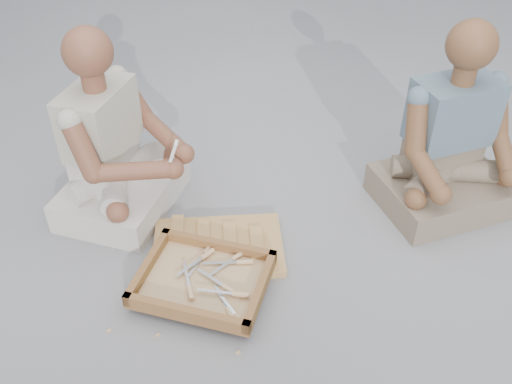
% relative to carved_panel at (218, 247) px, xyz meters
% --- Properties ---
extents(ground, '(60.00, 60.00, 0.00)m').
position_rel_carved_panel_xyz_m(ground, '(0.27, -0.05, -0.02)').
color(ground, '#96979B').
rests_on(ground, ground).
extents(carved_panel, '(0.69, 0.56, 0.04)m').
position_rel_carved_panel_xyz_m(carved_panel, '(0.00, 0.00, 0.00)').
color(carved_panel, '#AE7143').
rests_on(carved_panel, ground).
extents(tool_tray, '(0.58, 0.48, 0.07)m').
position_rel_carved_panel_xyz_m(tool_tray, '(0.00, -0.26, 0.04)').
color(tool_tray, brown).
rests_on(tool_tray, carved_panel).
extents(chisel_0, '(0.13, 0.19, 0.02)m').
position_rel_carved_panel_xyz_m(chisel_0, '(0.11, -0.11, 0.06)').
color(chisel_0, silver).
rests_on(chisel_0, tool_tray).
extents(chisel_1, '(0.17, 0.17, 0.02)m').
position_rel_carved_panel_xyz_m(chisel_1, '(0.19, -0.43, 0.06)').
color(chisel_1, silver).
rests_on(chisel_1, tool_tray).
extents(chisel_2, '(0.20, 0.12, 0.02)m').
position_rel_carved_panel_xyz_m(chisel_2, '(0.11, -0.29, 0.06)').
color(chisel_2, silver).
rests_on(chisel_2, tool_tray).
extents(chisel_3, '(0.22, 0.03, 0.02)m').
position_rel_carved_panel_xyz_m(chisel_3, '(0.16, -0.32, 0.07)').
color(chisel_3, silver).
rests_on(chisel_3, tool_tray).
extents(chisel_4, '(0.11, 0.21, 0.02)m').
position_rel_carved_panel_xyz_m(chisel_4, '(-0.03, -0.33, 0.06)').
color(chisel_4, silver).
rests_on(chisel_4, tool_tray).
extents(chisel_5, '(0.06, 0.22, 0.02)m').
position_rel_carved_panel_xyz_m(chisel_5, '(-0.03, -0.09, 0.05)').
color(chisel_5, silver).
rests_on(chisel_5, tool_tray).
extents(chisel_6, '(0.22, 0.07, 0.02)m').
position_rel_carved_panel_xyz_m(chisel_6, '(0.14, -0.13, 0.06)').
color(chisel_6, silver).
rests_on(chisel_6, tool_tray).
extents(chisel_7, '(0.13, 0.20, 0.02)m').
position_rel_carved_panel_xyz_m(chisel_7, '(-0.03, -0.13, 0.06)').
color(chisel_7, silver).
rests_on(chisel_7, tool_tray).
extents(chisel_8, '(0.14, 0.19, 0.02)m').
position_rel_carved_panel_xyz_m(chisel_8, '(0.15, -0.40, 0.05)').
color(chisel_8, silver).
rests_on(chisel_8, tool_tray).
extents(wood_chip_0, '(0.02, 0.02, 0.00)m').
position_rel_carved_panel_xyz_m(wood_chip_0, '(-0.22, -0.39, -0.02)').
color(wood_chip_0, tan).
rests_on(wood_chip_0, ground).
extents(wood_chip_1, '(0.02, 0.02, 0.00)m').
position_rel_carved_panel_xyz_m(wood_chip_1, '(-0.16, -0.09, -0.02)').
color(wood_chip_1, tan).
rests_on(wood_chip_1, ground).
extents(wood_chip_2, '(0.02, 0.02, 0.00)m').
position_rel_carved_panel_xyz_m(wood_chip_2, '(-0.32, -0.55, -0.02)').
color(wood_chip_2, tan).
rests_on(wood_chip_2, ground).
extents(wood_chip_3, '(0.02, 0.02, 0.00)m').
position_rel_carved_panel_xyz_m(wood_chip_3, '(0.12, -0.42, -0.02)').
color(wood_chip_3, tan).
rests_on(wood_chip_3, ground).
extents(wood_chip_4, '(0.02, 0.02, 0.00)m').
position_rel_carved_panel_xyz_m(wood_chip_4, '(-0.15, 0.11, -0.02)').
color(wood_chip_4, tan).
rests_on(wood_chip_4, ground).
extents(wood_chip_5, '(0.02, 0.02, 0.00)m').
position_rel_carved_panel_xyz_m(wood_chip_5, '(0.02, -0.10, -0.02)').
color(wood_chip_5, tan).
rests_on(wood_chip_5, ground).
extents(wood_chip_6, '(0.02, 0.02, 0.00)m').
position_rel_carved_panel_xyz_m(wood_chip_6, '(-0.23, -0.18, -0.02)').
color(wood_chip_6, tan).
rests_on(wood_chip_6, ground).
extents(wood_chip_7, '(0.02, 0.02, 0.00)m').
position_rel_carved_panel_xyz_m(wood_chip_7, '(-0.11, -0.53, -0.02)').
color(wood_chip_7, tan).
rests_on(wood_chip_7, ground).
extents(wood_chip_8, '(0.02, 0.02, 0.00)m').
position_rel_carved_panel_xyz_m(wood_chip_8, '(0.23, -0.54, -0.02)').
color(wood_chip_8, tan).
rests_on(wood_chip_8, ground).
extents(wood_chip_9, '(0.02, 0.02, 0.00)m').
position_rel_carved_panel_xyz_m(wood_chip_9, '(-0.25, -0.00, -0.02)').
color(wood_chip_9, tan).
rests_on(wood_chip_9, ground).
extents(wood_chip_10, '(0.02, 0.02, 0.00)m').
position_rel_carved_panel_xyz_m(wood_chip_10, '(0.06, 0.12, -0.02)').
color(wood_chip_10, tan).
rests_on(wood_chip_10, ground).
extents(wood_chip_11, '(0.02, 0.02, 0.00)m').
position_rel_carved_panel_xyz_m(wood_chip_11, '(0.17, -0.15, -0.02)').
color(wood_chip_11, tan).
rests_on(wood_chip_11, ground).
extents(wood_chip_12, '(0.02, 0.02, 0.00)m').
position_rel_carved_panel_xyz_m(wood_chip_12, '(-0.17, -0.00, -0.02)').
color(wood_chip_12, tan).
rests_on(wood_chip_12, ground).
extents(craftsman, '(0.66, 0.66, 0.96)m').
position_rel_carved_panel_xyz_m(craftsman, '(-0.57, 0.23, 0.31)').
color(craftsman, beige).
rests_on(craftsman, ground).
extents(companion, '(0.79, 0.75, 0.97)m').
position_rel_carved_panel_xyz_m(companion, '(1.03, 0.60, 0.30)').
color(companion, '#816C5D').
rests_on(companion, ground).
extents(mobile_phone, '(0.05, 0.05, 0.10)m').
position_rel_carved_panel_xyz_m(mobile_phone, '(-0.22, 0.13, 0.43)').
color(mobile_phone, white).
rests_on(mobile_phone, craftsman).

